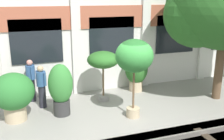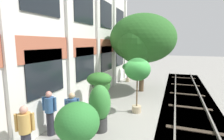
{
  "view_description": "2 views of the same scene",
  "coord_description": "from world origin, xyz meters",
  "px_view_note": "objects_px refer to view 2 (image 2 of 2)",
  "views": [
    {
      "loc": [
        -3.47,
        -7.4,
        3.96
      ],
      "look_at": [
        -0.64,
        0.98,
        1.42
      ],
      "focal_mm": 42.0,
      "sensor_mm": 36.0,
      "label": 1
    },
    {
      "loc": [
        -8.18,
        -1.61,
        3.33
      ],
      "look_at": [
        0.43,
        1.52,
        1.89
      ],
      "focal_mm": 28.0,
      "sensor_mm": 36.0,
      "label": 2
    }
  ],
  "objects_px": {
    "potted_plant_tall_urn": "(137,71)",
    "potted_plant_terracotta_small": "(99,80)",
    "potted_plant_fluted_column": "(100,106)",
    "potted_plant_glazed_jar": "(102,85)",
    "broadleaf_tree": "(143,40)",
    "resident_by_doorway": "(25,132)",
    "potted_plant_ribbed_drum": "(77,125)",
    "resident_watching_tracks": "(50,112)",
    "potted_plant_low_pan": "(128,68)",
    "resident_near_plants": "(72,112)"
  },
  "relations": [
    {
      "from": "potted_plant_ribbed_drum",
      "to": "resident_watching_tracks",
      "type": "height_order",
      "value": "resident_watching_tracks"
    },
    {
      "from": "potted_plant_low_pan",
      "to": "potted_plant_fluted_column",
      "type": "bearing_deg",
      "value": -172.05
    },
    {
      "from": "resident_by_doorway",
      "to": "resident_watching_tracks",
      "type": "height_order",
      "value": "resident_watching_tracks"
    },
    {
      "from": "potted_plant_ribbed_drum",
      "to": "resident_watching_tracks",
      "type": "xyz_separation_m",
      "value": [
        0.59,
        1.5,
        -0.04
      ]
    },
    {
      "from": "potted_plant_ribbed_drum",
      "to": "resident_by_doorway",
      "type": "relative_size",
      "value": 0.98
    },
    {
      "from": "potted_plant_terracotta_small",
      "to": "resident_watching_tracks",
      "type": "relative_size",
      "value": 1.18
    },
    {
      "from": "potted_plant_glazed_jar",
      "to": "potted_plant_low_pan",
      "type": "height_order",
      "value": "potted_plant_glazed_jar"
    },
    {
      "from": "broadleaf_tree",
      "to": "potted_plant_fluted_column",
      "type": "xyz_separation_m",
      "value": [
        -6.03,
        0.46,
        -2.52
      ]
    },
    {
      "from": "potted_plant_tall_urn",
      "to": "resident_watching_tracks",
      "type": "distance_m",
      "value": 4.18
    },
    {
      "from": "potted_plant_glazed_jar",
      "to": "potted_plant_terracotta_small",
      "type": "height_order",
      "value": "potted_plant_terracotta_small"
    },
    {
      "from": "potted_plant_tall_urn",
      "to": "potted_plant_glazed_jar",
      "type": "bearing_deg",
      "value": 64.14
    },
    {
      "from": "potted_plant_tall_urn",
      "to": "potted_plant_terracotta_small",
      "type": "height_order",
      "value": "potted_plant_tall_urn"
    },
    {
      "from": "potted_plant_fluted_column",
      "to": "resident_near_plants",
      "type": "height_order",
      "value": "potted_plant_fluted_column"
    },
    {
      "from": "potted_plant_terracotta_small",
      "to": "resident_by_doorway",
      "type": "relative_size",
      "value": 1.18
    },
    {
      "from": "potted_plant_terracotta_small",
      "to": "potted_plant_glazed_jar",
      "type": "bearing_deg",
      "value": 18.84
    },
    {
      "from": "resident_watching_tracks",
      "to": "potted_plant_terracotta_small",
      "type": "bearing_deg",
      "value": 150.08
    },
    {
      "from": "potted_plant_tall_urn",
      "to": "potted_plant_fluted_column",
      "type": "relative_size",
      "value": 1.48
    },
    {
      "from": "potted_plant_terracotta_small",
      "to": "potted_plant_ribbed_drum",
      "type": "bearing_deg",
      "value": -167.41
    },
    {
      "from": "potted_plant_glazed_jar",
      "to": "potted_plant_ribbed_drum",
      "type": "distance_m",
      "value": 5.0
    },
    {
      "from": "potted_plant_tall_urn",
      "to": "resident_near_plants",
      "type": "distance_m",
      "value": 3.53
    },
    {
      "from": "potted_plant_low_pan",
      "to": "resident_watching_tracks",
      "type": "height_order",
      "value": "resident_watching_tracks"
    },
    {
      "from": "potted_plant_tall_urn",
      "to": "potted_plant_terracotta_small",
      "type": "distance_m",
      "value": 1.86
    },
    {
      "from": "potted_plant_terracotta_small",
      "to": "resident_watching_tracks",
      "type": "xyz_separation_m",
      "value": [
        -2.62,
        0.78,
        -0.67
      ]
    },
    {
      "from": "potted_plant_ribbed_drum",
      "to": "potted_plant_low_pan",
      "type": "xyz_separation_m",
      "value": [
        10.09,
        1.14,
        0.29
      ]
    },
    {
      "from": "potted_plant_tall_urn",
      "to": "resident_near_plants",
      "type": "relative_size",
      "value": 1.68
    },
    {
      "from": "broadleaf_tree",
      "to": "resident_by_doorway",
      "type": "distance_m",
      "value": 8.89
    },
    {
      "from": "potted_plant_terracotta_small",
      "to": "potted_plant_ribbed_drum",
      "type": "height_order",
      "value": "potted_plant_terracotta_small"
    },
    {
      "from": "potted_plant_terracotta_small",
      "to": "potted_plant_fluted_column",
      "type": "bearing_deg",
      "value": -155.56
    },
    {
      "from": "potted_plant_terracotta_small",
      "to": "resident_by_doorway",
      "type": "xyz_separation_m",
      "value": [
        -4.01,
        0.46,
        -0.68
      ]
    },
    {
      "from": "potted_plant_low_pan",
      "to": "resident_watching_tracks",
      "type": "bearing_deg",
      "value": 177.84
    },
    {
      "from": "potted_plant_ribbed_drum",
      "to": "potted_plant_low_pan",
      "type": "height_order",
      "value": "potted_plant_ribbed_drum"
    },
    {
      "from": "resident_by_doorway",
      "to": "resident_near_plants",
      "type": "relative_size",
      "value": 1.04
    },
    {
      "from": "potted_plant_glazed_jar",
      "to": "broadleaf_tree",
      "type": "bearing_deg",
      "value": -33.77
    },
    {
      "from": "potted_plant_fluted_column",
      "to": "potted_plant_low_pan",
      "type": "distance_m",
      "value": 8.69
    },
    {
      "from": "broadleaf_tree",
      "to": "resident_near_plants",
      "type": "xyz_separation_m",
      "value": [
        -6.6,
        1.29,
        -2.65
      ]
    },
    {
      "from": "potted_plant_fluted_column",
      "to": "potted_plant_tall_urn",
      "type": "bearing_deg",
      "value": -22.76
    },
    {
      "from": "broadleaf_tree",
      "to": "resident_watching_tracks",
      "type": "distance_m",
      "value": 7.68
    },
    {
      "from": "resident_by_doorway",
      "to": "resident_near_plants",
      "type": "xyz_separation_m",
      "value": [
        1.72,
        -0.41,
        -0.04
      ]
    },
    {
      "from": "potted_plant_glazed_jar",
      "to": "resident_near_plants",
      "type": "bearing_deg",
      "value": -172.71
    },
    {
      "from": "potted_plant_glazed_jar",
      "to": "resident_near_plants",
      "type": "relative_size",
      "value": 1.03
    },
    {
      "from": "potted_plant_glazed_jar",
      "to": "potted_plant_terracotta_small",
      "type": "bearing_deg",
      "value": -161.16
    },
    {
      "from": "potted_plant_tall_urn",
      "to": "resident_by_doorway",
      "type": "relative_size",
      "value": 1.61
    },
    {
      "from": "potted_plant_fluted_column",
      "to": "resident_by_doorway",
      "type": "bearing_deg",
      "value": 151.54
    },
    {
      "from": "broadleaf_tree",
      "to": "potted_plant_tall_urn",
      "type": "xyz_separation_m",
      "value": [
        -3.79,
        -0.48,
        -1.47
      ]
    },
    {
      "from": "potted_plant_fluted_column",
      "to": "potted_plant_terracotta_small",
      "type": "relative_size",
      "value": 0.92
    },
    {
      "from": "broadleaf_tree",
      "to": "potted_plant_glazed_jar",
      "type": "distance_m",
      "value": 4.15
    },
    {
      "from": "broadleaf_tree",
      "to": "resident_by_doorway",
      "type": "bearing_deg",
      "value": 168.43
    },
    {
      "from": "resident_watching_tracks",
      "to": "potted_plant_low_pan",
      "type": "bearing_deg",
      "value": 164.45
    },
    {
      "from": "potted_plant_fluted_column",
      "to": "resident_watching_tracks",
      "type": "relative_size",
      "value": 1.09
    },
    {
      "from": "potted_plant_tall_urn",
      "to": "resident_near_plants",
      "type": "height_order",
      "value": "potted_plant_tall_urn"
    }
  ]
}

